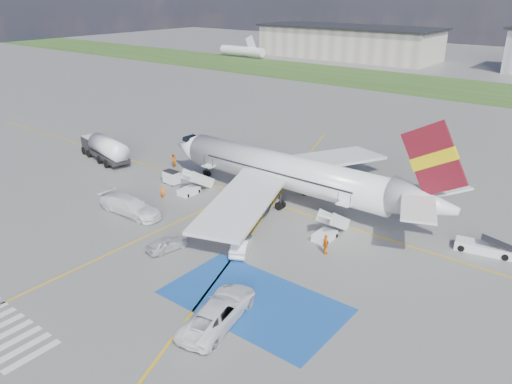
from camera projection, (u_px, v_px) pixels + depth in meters
ground at (197, 244)px, 47.34m from camera, size 400.00×400.00×0.00m
grass_strip at (483, 92)px, 116.39m from camera, size 400.00×30.00×0.01m
taxiway_line_main at (272, 204)px, 56.06m from camera, size 120.00×0.20×0.01m
taxiway_line_cross at (74, 270)px, 42.93m from camera, size 0.20×60.00×0.01m
taxiway_line_diag at (272, 204)px, 56.06m from camera, size 20.71×56.45×0.01m
staging_box at (254, 301)px, 38.71m from camera, size 14.00×8.00×0.01m
crosswalk at (0, 331)px, 35.28m from camera, size 9.00×4.00×0.01m
terminal_west at (348, 43)px, 171.40m from camera, size 60.00×22.00×10.00m
airliner at (294, 174)px, 55.36m from camera, size 36.81×32.95×11.92m
airstairs_fwd at (191, 188)px, 58.86m from camera, size 1.90×5.20×3.60m
airstairs_aft at (327, 232)px, 48.28m from camera, size 1.90×5.20×3.60m
fuel_tanker at (105, 150)px, 69.57m from camera, size 10.67×4.84×3.53m
gpu_cart at (172, 178)px, 61.51m from camera, size 2.07×1.39×1.68m
belt_loader at (484, 248)px, 45.70m from camera, size 5.46×2.78×1.58m
car_silver_a at (167, 244)px, 45.93m from camera, size 2.31×4.15×1.33m
car_silver_b at (242, 245)px, 45.63m from camera, size 3.24×4.39×1.38m
van_white_a at (219, 308)px, 35.89m from camera, size 4.09×6.58×2.29m
van_white_b at (130, 203)px, 53.20m from camera, size 6.26×2.62×2.44m
crew_fwd at (163, 192)px, 57.17m from camera, size 0.68×0.61×1.56m
crew_nose at (173, 160)px, 67.26m from camera, size 1.05×1.14×1.87m
crew_aft at (326, 244)px, 45.20m from camera, size 1.12×1.13×1.91m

